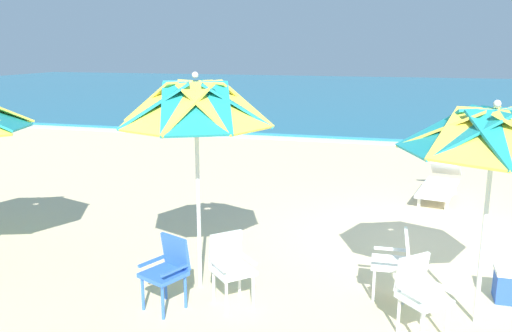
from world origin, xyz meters
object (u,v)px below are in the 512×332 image
(plastic_chair_1, at_px, (396,259))
(plastic_chair_3, at_px, (168,268))
(beach_umbrella_1, at_px, (196,106))
(plastic_chair_0, at_px, (420,291))
(plastic_chair_2, at_px, (230,264))
(sun_lounger_1, at_px, (440,184))
(beach_umbrella_0, at_px, (494,133))

(plastic_chair_1, bearing_deg, plastic_chair_3, -159.04)
(beach_umbrella_1, bearing_deg, plastic_chair_1, 8.95)
(plastic_chair_0, bearing_deg, beach_umbrella_1, 170.97)
(plastic_chair_1, relative_size, beach_umbrella_1, 0.31)
(plastic_chair_2, relative_size, plastic_chair_3, 1.00)
(plastic_chair_3, bearing_deg, beach_umbrella_1, 75.19)
(plastic_chair_1, height_order, plastic_chair_3, same)
(plastic_chair_2, bearing_deg, sun_lounger_1, 63.82)
(plastic_chair_0, height_order, plastic_chair_1, same)
(plastic_chair_2, height_order, plastic_chair_3, same)
(plastic_chair_2, height_order, sun_lounger_1, plastic_chair_2)
(beach_umbrella_1, relative_size, plastic_chair_3, 3.18)
(plastic_chair_0, distance_m, plastic_chair_1, 0.85)
(plastic_chair_0, height_order, beach_umbrella_1, beach_umbrella_1)
(plastic_chair_1, bearing_deg, plastic_chair_0, -71.79)
(plastic_chair_0, distance_m, beach_umbrella_1, 3.29)
(plastic_chair_1, xyz_separation_m, plastic_chair_2, (-1.91, -0.68, 0.00))
(plastic_chair_2, distance_m, plastic_chair_3, 0.74)
(plastic_chair_1, distance_m, beach_umbrella_1, 3.07)
(beach_umbrella_0, distance_m, plastic_chair_2, 3.29)
(plastic_chair_1, distance_m, plastic_chair_3, 2.77)
(beach_umbrella_1, relative_size, plastic_chair_2, 3.18)
(plastic_chair_0, distance_m, sun_lounger_1, 5.64)
(beach_umbrella_0, bearing_deg, plastic_chair_2, -173.96)
(beach_umbrella_1, xyz_separation_m, plastic_chair_2, (0.52, -0.30, -1.85))
(plastic_chair_0, height_order, plastic_chair_3, same)
(beach_umbrella_1, distance_m, plastic_chair_3, 1.95)
(beach_umbrella_1, bearing_deg, sun_lounger_1, 58.21)
(plastic_chair_3, bearing_deg, beach_umbrella_0, 9.84)
(beach_umbrella_1, height_order, plastic_chair_3, beach_umbrella_1)
(beach_umbrella_0, distance_m, plastic_chair_0, 1.84)
(plastic_chair_0, height_order, sun_lounger_1, plastic_chair_0)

